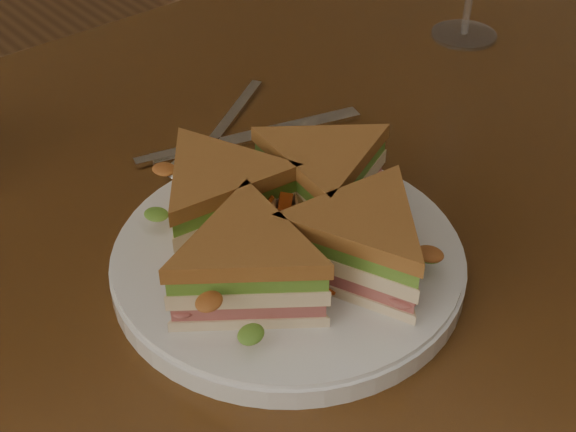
{
  "coord_description": "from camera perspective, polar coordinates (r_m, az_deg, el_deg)",
  "views": [
    {
      "loc": [
        -0.3,
        -0.39,
        1.15
      ],
      "look_at": [
        -0.02,
        -0.05,
        0.8
      ],
      "focal_mm": 50.0,
      "sensor_mm": 36.0,
      "label": 1
    }
  ],
  "objects": [
    {
      "name": "table",
      "position": [
        0.7,
        -1.72,
        -6.89
      ],
      "size": [
        1.2,
        0.8,
        0.75
      ],
      "color": "#361E0C",
      "rests_on": "ground"
    },
    {
      "name": "plate",
      "position": [
        0.59,
        0.0,
        -3.22
      ],
      "size": [
        0.26,
        0.26,
        0.02
      ],
      "primitive_type": "cylinder",
      "color": "white",
      "rests_on": "table"
    },
    {
      "name": "sandwich_wedges",
      "position": [
        0.56,
        0.0,
        -0.4
      ],
      "size": [
        0.26,
        0.26,
        0.06
      ],
      "color": "#F9E2B8",
      "rests_on": "plate"
    },
    {
      "name": "crisps_mound",
      "position": [
        0.56,
        0.0,
        -0.72
      ],
      "size": [
        0.09,
        0.09,
        0.05
      ],
      "primitive_type": null,
      "color": "#DD591C",
      "rests_on": "plate"
    },
    {
      "name": "spoon",
      "position": [
        0.71,
        -6.11,
        4.41
      ],
      "size": [
        0.16,
        0.1,
        0.01
      ],
      "rotation": [
        0.0,
        0.0,
        0.55
      ],
      "color": "silver",
      "rests_on": "table"
    },
    {
      "name": "knife",
      "position": [
        0.73,
        -3.19,
        5.44
      ],
      "size": [
        0.21,
        0.07,
        0.0
      ],
      "rotation": [
        0.0,
        0.0,
        -0.28
      ],
      "color": "silver",
      "rests_on": "table"
    }
  ]
}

